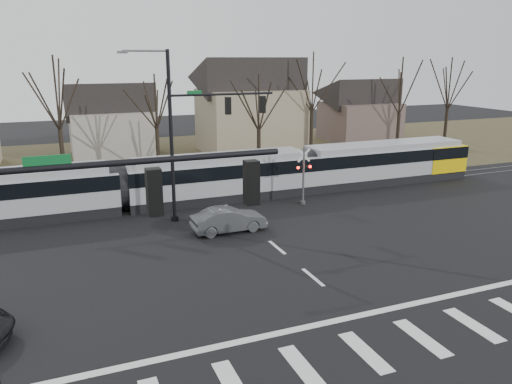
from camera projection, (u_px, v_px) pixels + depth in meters
name	position (u px, v px, depth m)	size (l,w,h in m)	color
ground	(335.00, 296.00, 21.05)	(140.00, 140.00, 0.00)	black
grass_verge	(170.00, 159.00, 49.72)	(140.00, 28.00, 0.01)	#38331E
crosswalk	(394.00, 345.00, 17.47)	(27.00, 2.60, 0.01)	silver
stop_line	(359.00, 316.00, 19.44)	(28.00, 0.35, 0.01)	silver
lane_dashes	(219.00, 199.00, 35.38)	(0.18, 30.00, 0.01)	silver
rail_pair	(220.00, 200.00, 35.20)	(90.00, 1.52, 0.06)	#59595E
tram	(219.00, 176.00, 34.93)	(42.14, 3.13, 3.19)	gray
sedan	(229.00, 220.00, 28.68)	(4.36, 1.60, 1.43)	#414447
signal_pole_near_left	(63.00, 256.00, 10.44)	(9.28, 0.44, 10.20)	black
signal_pole_far	(197.00, 127.00, 29.90)	(9.28, 0.44, 10.20)	black
rail_crossing_signal	(303.00, 177.00, 33.82)	(1.08, 0.36, 4.00)	#59595B
tree_row	(205.00, 113.00, 43.76)	(59.20, 7.20, 10.00)	black
house_b	(111.00, 117.00, 50.46)	(8.64, 7.56, 7.65)	gray
house_c	(250.00, 102.00, 52.49)	(10.80, 8.64, 10.10)	gray
house_d	(360.00, 107.00, 60.02)	(8.64, 7.56, 7.65)	brown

